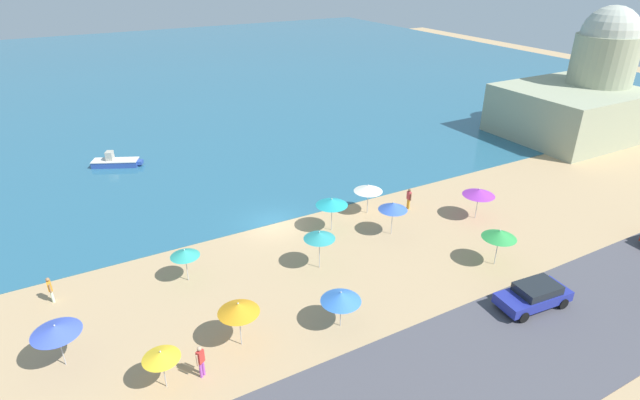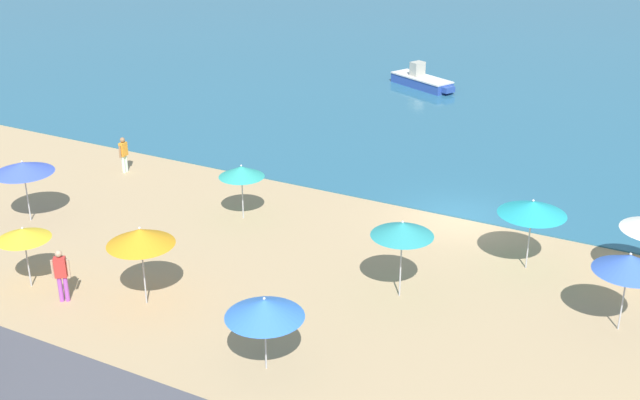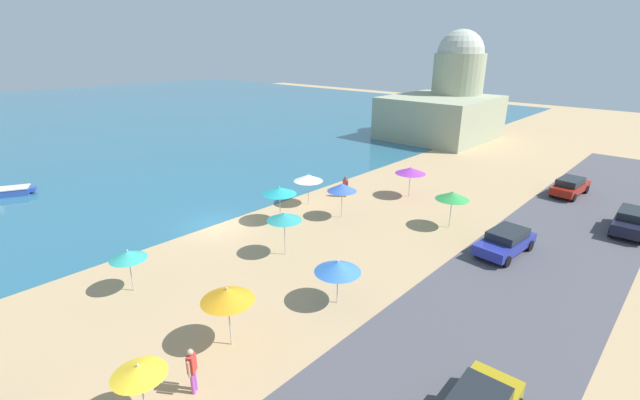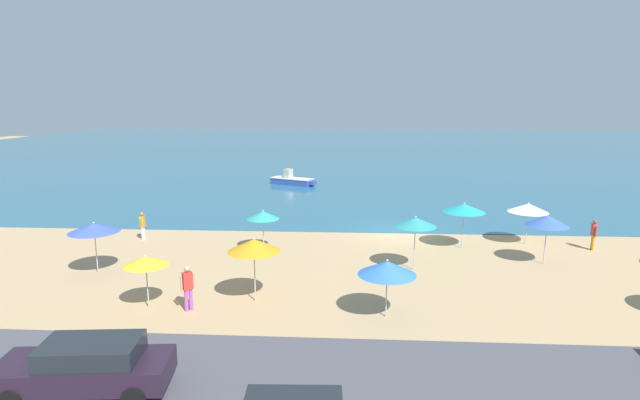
{
  "view_description": "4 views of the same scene",
  "coord_description": "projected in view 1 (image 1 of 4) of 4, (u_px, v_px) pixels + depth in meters",
  "views": [
    {
      "loc": [
        -12.58,
        -29.92,
        18.01
      ],
      "look_at": [
        3.6,
        -0.72,
        1.44
      ],
      "focal_mm": 28.0,
      "sensor_mm": 36.0,
      "label": 1
    },
    {
      "loc": [
        8.55,
        -27.63,
        12.97
      ],
      "look_at": [
        -3.76,
        -4.47,
        1.71
      ],
      "focal_mm": 45.0,
      "sensor_mm": 36.0,
      "label": 2
    },
    {
      "loc": [
        -14.65,
        -23.12,
        11.45
      ],
      "look_at": [
        5.32,
        -4.73,
        1.53
      ],
      "focal_mm": 24.0,
      "sensor_mm": 36.0,
      "label": 3
    },
    {
      "loc": [
        -2.84,
        -29.62,
        7.96
      ],
      "look_at": [
        -4.65,
        0.7,
        1.89
      ],
      "focal_mm": 28.0,
      "sensor_mm": 36.0,
      "label": 4
    }
  ],
  "objects": [
    {
      "name": "beach_umbrella_4",
      "position": [
        55.0,
        329.0,
        23.36
      ],
      "size": [
        2.3,
        2.3,
        2.47
      ],
      "color": "#B2B2B7",
      "rests_on": "ground_plane"
    },
    {
      "name": "bather_2",
      "position": [
        201.0,
        360.0,
        23.23
      ],
      "size": [
        0.48,
        0.39,
        1.79
      ],
      "color": "#AB4DBA",
      "rests_on": "ground_plane"
    },
    {
      "name": "harbor_fortress",
      "position": [
        583.0,
        93.0,
        53.66
      ],
      "size": [
        13.9,
        11.85,
        13.28
      ],
      "color": "#9FA586",
      "rests_on": "ground_plane"
    },
    {
      "name": "beach_umbrella_2",
      "position": [
        238.0,
        308.0,
        24.55
      ],
      "size": [
        2.11,
        2.11,
        2.66
      ],
      "color": "#B2B2B7",
      "rests_on": "ground_plane"
    },
    {
      "name": "beach_umbrella_1",
      "position": [
        161.0,
        355.0,
        22.27
      ],
      "size": [
        1.73,
        1.73,
        2.14
      ],
      "color": "#B2B2B7",
      "rests_on": "ground_plane"
    },
    {
      "name": "beach_umbrella_5",
      "position": [
        319.0,
        236.0,
        30.79
      ],
      "size": [
        1.99,
        1.99,
        2.65
      ],
      "color": "#B2B2B7",
      "rests_on": "ground_plane"
    },
    {
      "name": "beach_umbrella_8",
      "position": [
        368.0,
        188.0,
        37.6
      ],
      "size": [
        2.19,
        2.19,
        2.4
      ],
      "color": "#B2B2B7",
      "rests_on": "ground_plane"
    },
    {
      "name": "bather_1",
      "position": [
        50.0,
        288.0,
        28.34
      ],
      "size": [
        0.24,
        0.57,
        1.63
      ],
      "color": "#D6F6D0",
      "rests_on": "ground_plane"
    },
    {
      "name": "beach_umbrella_7",
      "position": [
        479.0,
        192.0,
        36.84
      ],
      "size": [
        2.38,
        2.38,
        2.46
      ],
      "color": "#B2B2B7",
      "rests_on": "ground_plane"
    },
    {
      "name": "coastal_road",
      "position": [
        434.0,
        391.0,
        22.79
      ],
      "size": [
        80.0,
        8.0,
        0.06
      ],
      "primitive_type": "cube",
      "color": "#4C4B53",
      "rests_on": "ground_plane"
    },
    {
      "name": "beach_umbrella_3",
      "position": [
        393.0,
        206.0,
        34.65
      ],
      "size": [
        2.05,
        2.05,
        2.55
      ],
      "color": "#B2B2B7",
      "rests_on": "ground_plane"
    },
    {
      "name": "beach_umbrella_6",
      "position": [
        332.0,
        202.0,
        35.15
      ],
      "size": [
        2.29,
        2.29,
        2.55
      ],
      "color": "#B2B2B7",
      "rests_on": "ground_plane"
    },
    {
      "name": "beach_umbrella_10",
      "position": [
        185.0,
        253.0,
        29.74
      ],
      "size": [
        1.76,
        1.76,
        2.23
      ],
      "color": "#B2B2B7",
      "rests_on": "ground_plane"
    },
    {
      "name": "beach_umbrella_0",
      "position": [
        500.0,
        234.0,
        31.18
      ],
      "size": [
        2.17,
        2.17,
        2.55
      ],
      "color": "#B2B2B7",
      "rests_on": "ground_plane"
    },
    {
      "name": "bather_0",
      "position": [
        409.0,
        198.0,
        38.76
      ],
      "size": [
        0.25,
        0.57,
        1.69
      ],
      "color": "gold",
      "rests_on": "ground_plane"
    },
    {
      "name": "skiff_nearshore",
      "position": [
        116.0,
        162.0,
        46.68
      ],
      "size": [
        4.56,
        3.01,
        1.46
      ],
      "color": "#2C4B9D",
      "rests_on": "sea"
    },
    {
      "name": "sea",
      "position": [
        132.0,
        78.0,
        79.99
      ],
      "size": [
        150.0,
        110.0,
        0.05
      ],
      "primitive_type": "cube",
      "color": "#2A637F",
      "rests_on": "ground_plane"
    },
    {
      "name": "ground_plane",
      "position": [
        273.0,
        224.0,
        36.91
      ],
      "size": [
        160.0,
        160.0,
        0.0
      ],
      "primitive_type": "plane",
      "color": "tan"
    },
    {
      "name": "beach_umbrella_9",
      "position": [
        341.0,
        297.0,
        26.02
      ],
      "size": [
        2.17,
        2.17,
        2.24
      ],
      "color": "#B2B2B7",
      "rests_on": "ground_plane"
    },
    {
      "name": "parked_car_0",
      "position": [
        534.0,
        295.0,
        27.98
      ],
      "size": [
        4.39,
        2.25,
        1.39
      ],
      "color": "navy",
      "rests_on": "coastal_road"
    }
  ]
}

